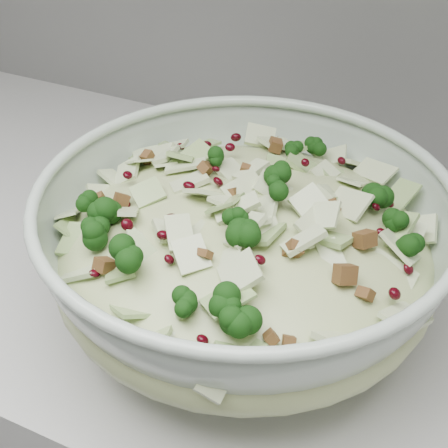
# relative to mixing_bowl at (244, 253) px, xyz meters

# --- Properties ---
(mixing_bowl) EXTENTS (0.39, 0.39, 0.15)m
(mixing_bowl) POSITION_rel_mixing_bowl_xyz_m (0.00, 0.00, 0.00)
(mixing_bowl) COLOR #ACBEAD
(mixing_bowl) RESTS_ON counter
(salad) EXTENTS (0.44, 0.44, 0.15)m
(salad) POSITION_rel_mixing_bowl_xyz_m (-0.00, 0.00, 0.02)
(salad) COLOR beige
(salad) RESTS_ON mixing_bowl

